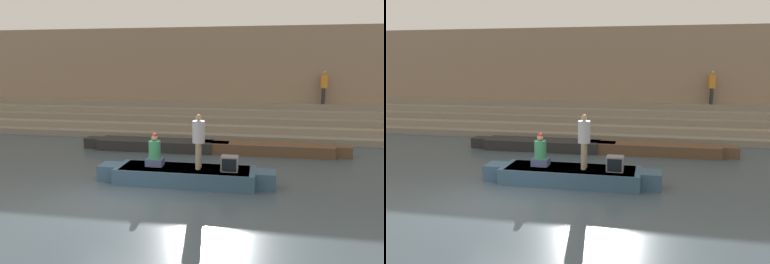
{
  "view_description": "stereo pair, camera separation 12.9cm",
  "coord_description": "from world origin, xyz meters",
  "views": [
    {
      "loc": [
        3.87,
        -9.05,
        3.65
      ],
      "look_at": [
        1.66,
        3.04,
        1.39
      ],
      "focal_mm": 35.0,
      "sensor_mm": 36.0,
      "label": 1
    },
    {
      "loc": [
        4.0,
        -9.03,
        3.65
      ],
      "look_at": [
        1.66,
        3.04,
        1.39
      ],
      "focal_mm": 35.0,
      "sensor_mm": 36.0,
      "label": 2
    }
  ],
  "objects": [
    {
      "name": "mooring_post",
      "position": [
        1.24,
        5.84,
        0.69
      ],
      "size": [
        0.14,
        0.14,
        1.37
      ],
      "primitive_type": "cylinder",
      "color": "brown",
      "rests_on": "ground"
    },
    {
      "name": "moored_boat_distant",
      "position": [
        -0.49,
        6.07,
        0.23
      ],
      "size": [
        6.3,
        1.14,
        0.44
      ],
      "rotation": [
        0.0,
        0.0,
        -0.07
      ],
      "color": "black",
      "rests_on": "ground"
    },
    {
      "name": "person_rowing",
      "position": [
        0.69,
        1.9,
        0.9
      ],
      "size": [
        0.53,
        0.41,
        1.04
      ],
      "rotation": [
        0.0,
        0.0,
        0.16
      ],
      "color": "#3D4C75",
      "rests_on": "rowboat_main"
    },
    {
      "name": "tv_set",
      "position": [
        3.04,
        1.73,
        0.72
      ],
      "size": [
        0.5,
        0.41,
        0.45
      ],
      "rotation": [
        0.0,
        0.0,
        0.14
      ],
      "color": "slate",
      "rests_on": "rowboat_main"
    },
    {
      "name": "ghat_steps",
      "position": [
        0.0,
        10.54,
        0.56
      ],
      "size": [
        36.0,
        3.78,
        1.54
      ],
      "color": "gray",
      "rests_on": "ground"
    },
    {
      "name": "moored_boat_shore",
      "position": [
        4.37,
        6.19,
        0.23
      ],
      "size": [
        6.21,
        1.14,
        0.44
      ],
      "rotation": [
        0.0,
        0.0,
        0.05
      ],
      "color": "brown",
      "rests_on": "ground"
    },
    {
      "name": "rowboat_main",
      "position": [
        1.66,
        1.84,
        0.26
      ],
      "size": [
        5.48,
        1.42,
        0.49
      ],
      "rotation": [
        0.0,
        0.0,
        -0.03
      ],
      "color": "#33516B",
      "rests_on": "ground"
    },
    {
      "name": "person_on_steps",
      "position": [
        7.13,
        11.55,
        2.54
      ],
      "size": [
        0.37,
        0.37,
        1.74
      ],
      "rotation": [
        0.0,
        0.0,
        2.43
      ],
      "color": "#28282D",
      "rests_on": "ghat_steps"
    },
    {
      "name": "ground_plane",
      "position": [
        0.0,
        0.0,
        0.0
      ],
      "size": [
        120.0,
        120.0,
        0.0
      ],
      "primitive_type": "plane",
      "color": "#3D4C56"
    },
    {
      "name": "back_wall",
      "position": [
        0.0,
        12.52,
        2.79
      ],
      "size": [
        34.2,
        1.28,
        5.64
      ],
      "color": "#937A60",
      "rests_on": "ground"
    },
    {
      "name": "person_standing",
      "position": [
        2.08,
        1.84,
        1.44
      ],
      "size": [
        0.38,
        0.38,
        1.66
      ],
      "rotation": [
        0.0,
        0.0,
        0.14
      ],
      "color": "gray",
      "rests_on": "rowboat_main"
    }
  ]
}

